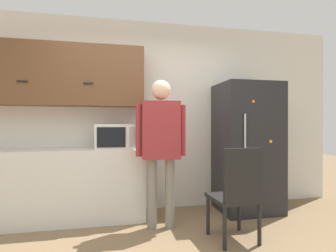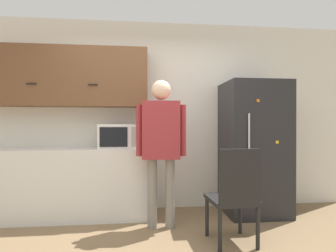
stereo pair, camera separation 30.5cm
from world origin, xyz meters
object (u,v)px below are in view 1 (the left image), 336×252
at_px(microwave, 115,136).
at_px(person, 161,137).
at_px(refrigerator, 247,147).
at_px(chair, 237,191).

height_order(microwave, person, person).
bearing_deg(microwave, refrigerator, -0.80).
relative_size(person, chair, 1.77).
xyz_separation_m(person, refrigerator, (1.30, 0.38, -0.17)).
height_order(refrigerator, chair, refrigerator).
bearing_deg(chair, refrigerator, -127.32).
distance_m(person, refrigerator, 1.37).
relative_size(refrigerator, chair, 1.82).
relative_size(person, refrigerator, 0.97).
bearing_deg(chair, microwave, -41.92).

